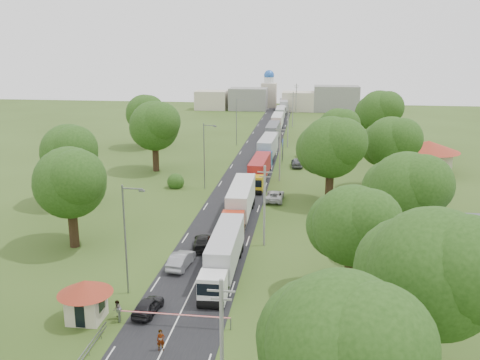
% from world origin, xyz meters
% --- Properties ---
extents(ground, '(260.00, 260.00, 0.00)m').
position_xyz_m(ground, '(0.00, 0.00, 0.00)').
color(ground, '#314818').
rests_on(ground, ground).
extents(road, '(8.00, 200.00, 0.04)m').
position_xyz_m(road, '(0.00, 20.00, 0.00)').
color(road, black).
rests_on(road, ground).
extents(boom_barrier, '(9.22, 0.35, 1.18)m').
position_xyz_m(boom_barrier, '(-1.36, -25.00, 0.89)').
color(boom_barrier, slate).
rests_on(boom_barrier, ground).
extents(guard_booth, '(4.40, 4.40, 3.45)m').
position_xyz_m(guard_booth, '(-7.20, -25.00, 2.16)').
color(guard_booth, beige).
rests_on(guard_booth, ground).
extents(info_sign, '(0.12, 3.10, 4.10)m').
position_xyz_m(info_sign, '(5.20, 35.00, 3.00)').
color(info_sign, slate).
rests_on(info_sign, ground).
extents(pole_0, '(1.60, 0.24, 9.00)m').
position_xyz_m(pole_0, '(5.50, -35.00, 4.68)').
color(pole_0, gray).
rests_on(pole_0, ground).
extents(pole_1, '(1.60, 0.24, 9.00)m').
position_xyz_m(pole_1, '(5.50, -7.00, 4.68)').
color(pole_1, gray).
rests_on(pole_1, ground).
extents(pole_2, '(1.60, 0.24, 9.00)m').
position_xyz_m(pole_2, '(5.50, 21.00, 4.68)').
color(pole_2, gray).
rests_on(pole_2, ground).
extents(pole_3, '(1.60, 0.24, 9.00)m').
position_xyz_m(pole_3, '(5.50, 49.00, 4.68)').
color(pole_3, gray).
rests_on(pole_3, ground).
extents(pole_4, '(1.60, 0.24, 9.00)m').
position_xyz_m(pole_4, '(5.50, 77.00, 4.68)').
color(pole_4, gray).
rests_on(pole_4, ground).
extents(pole_5, '(1.60, 0.24, 9.00)m').
position_xyz_m(pole_5, '(5.50, 105.00, 4.68)').
color(pole_5, gray).
rests_on(pole_5, ground).
extents(lamp_0, '(2.03, 0.22, 10.00)m').
position_xyz_m(lamp_0, '(-5.35, -20.00, 5.55)').
color(lamp_0, slate).
rests_on(lamp_0, ground).
extents(lamp_1, '(2.03, 0.22, 10.00)m').
position_xyz_m(lamp_1, '(-5.35, 15.00, 5.55)').
color(lamp_1, slate).
rests_on(lamp_1, ground).
extents(lamp_2, '(2.03, 0.22, 10.00)m').
position_xyz_m(lamp_2, '(-5.35, 50.00, 5.55)').
color(lamp_2, slate).
rests_on(lamp_2, ground).
extents(tree_0, '(8.80, 8.80, 11.07)m').
position_xyz_m(tree_0, '(11.99, -37.84, 7.22)').
color(tree_0, '#382616').
rests_on(tree_0, ground).
extents(tree_1, '(9.60, 9.60, 12.05)m').
position_xyz_m(tree_1, '(17.99, -29.83, 7.85)').
color(tree_1, '#382616').
rests_on(tree_1, ground).
extents(tree_2, '(8.00, 8.00, 10.10)m').
position_xyz_m(tree_2, '(13.99, -17.86, 6.60)').
color(tree_2, '#382616').
rests_on(tree_2, ground).
extents(tree_3, '(8.80, 8.80, 11.07)m').
position_xyz_m(tree_3, '(19.99, -7.84, 7.22)').
color(tree_3, '#382616').
rests_on(tree_3, ground).
extents(tree_4, '(9.60, 9.60, 12.05)m').
position_xyz_m(tree_4, '(12.99, 10.17, 7.85)').
color(tree_4, '#382616').
rests_on(tree_4, ground).
extents(tree_5, '(8.80, 8.80, 11.07)m').
position_xyz_m(tree_5, '(21.99, 18.16, 7.22)').
color(tree_5, '#382616').
rests_on(tree_5, ground).
extents(tree_6, '(8.00, 8.00, 10.10)m').
position_xyz_m(tree_6, '(14.99, 35.14, 6.60)').
color(tree_6, '#382616').
rests_on(tree_6, ground).
extents(tree_7, '(9.60, 9.60, 12.05)m').
position_xyz_m(tree_7, '(23.99, 50.17, 7.85)').
color(tree_7, '#382616').
rests_on(tree_7, ground).
extents(tree_10, '(8.80, 8.80, 11.07)m').
position_xyz_m(tree_10, '(-15.01, -9.84, 7.22)').
color(tree_10, '#382616').
rests_on(tree_10, ground).
extents(tree_11, '(8.80, 8.80, 11.07)m').
position_xyz_m(tree_11, '(-22.01, 5.16, 7.22)').
color(tree_11, '#382616').
rests_on(tree_11, ground).
extents(tree_12, '(9.60, 9.60, 12.05)m').
position_xyz_m(tree_12, '(-16.01, 25.17, 7.85)').
color(tree_12, '#382616').
rests_on(tree_12, ground).
extents(tree_13, '(8.80, 8.80, 11.07)m').
position_xyz_m(tree_13, '(-24.01, 45.16, 7.22)').
color(tree_13, '#382616').
rests_on(tree_13, ground).
extents(house_brick, '(8.60, 6.60, 5.20)m').
position_xyz_m(house_brick, '(26.00, -12.00, 2.65)').
color(house_brick, maroon).
rests_on(house_brick, ground).
extents(house_cream, '(10.08, 10.08, 5.80)m').
position_xyz_m(house_cream, '(30.00, 30.00, 3.64)').
color(house_cream, beige).
rests_on(house_cream, ground).
extents(distant_town, '(52.00, 8.00, 8.00)m').
position_xyz_m(distant_town, '(0.68, 110.00, 3.49)').
color(distant_town, gray).
rests_on(distant_town, ground).
extents(church, '(5.00, 5.00, 12.30)m').
position_xyz_m(church, '(-4.00, 118.00, 5.39)').
color(church, beige).
rests_on(church, ground).
extents(truck_0, '(2.66, 14.22, 3.94)m').
position_xyz_m(truck_0, '(2.34, -14.89, 2.09)').
color(truck_0, white).
rests_on(truck_0, ground).
extents(truck_1, '(2.89, 15.12, 4.18)m').
position_xyz_m(truck_1, '(1.72, 1.53, 2.22)').
color(truck_1, '#BA2F15').
rests_on(truck_1, ground).
extents(truck_2, '(2.69, 13.82, 3.82)m').
position_xyz_m(truck_2, '(2.37, 19.27, 2.03)').
color(truck_2, gold).
rests_on(truck_2, ground).
extents(truck_3, '(3.10, 15.38, 4.25)m').
position_xyz_m(truck_3, '(2.35, 35.80, 2.26)').
color(truck_3, '#184993').
rests_on(truck_3, ground).
extents(truck_4, '(2.63, 14.41, 3.99)m').
position_xyz_m(truck_4, '(1.95, 53.97, 2.12)').
color(truck_4, silver).
rests_on(truck_4, ground).
extents(truck_5, '(2.46, 14.24, 3.95)m').
position_xyz_m(truck_5, '(1.93, 69.83, 2.09)').
color(truck_5, maroon).
rests_on(truck_5, ground).
extents(truck_6, '(2.56, 13.58, 3.76)m').
position_xyz_m(truck_6, '(1.75, 86.11, 1.99)').
color(truck_6, '#286C41').
rests_on(truck_6, ground).
extents(truck_7, '(3.14, 13.94, 3.85)m').
position_xyz_m(truck_7, '(1.66, 104.77, 2.04)').
color(truck_7, silver).
rests_on(truck_7, ground).
extents(truck_8, '(2.37, 13.51, 3.74)m').
position_xyz_m(truck_8, '(1.61, 119.99, 1.99)').
color(truck_8, brown).
rests_on(truck_8, ground).
extents(car_lane_front, '(2.01, 4.07, 1.33)m').
position_xyz_m(car_lane_front, '(-2.62, -23.37, 0.67)').
color(car_lane_front, black).
rests_on(car_lane_front, ground).
extents(car_lane_mid, '(2.08, 4.82, 1.54)m').
position_xyz_m(car_lane_mid, '(-2.14, -13.92, 0.77)').
color(car_lane_mid, gray).
rests_on(car_lane_mid, ground).
extents(car_lane_rear, '(2.61, 5.10, 1.41)m').
position_xyz_m(car_lane_rear, '(-1.00, -8.66, 0.71)').
color(car_lane_rear, black).
rests_on(car_lane_rear, ground).
extents(car_verge_near, '(2.56, 5.27, 1.44)m').
position_xyz_m(car_verge_near, '(5.50, 10.00, 0.72)').
color(car_verge_near, silver).
rests_on(car_verge_near, ground).
extents(car_verge_far, '(2.31, 4.95, 1.64)m').
position_xyz_m(car_verge_far, '(8.00, 31.19, 0.82)').
color(car_verge_far, '#5B5E62').
rests_on(car_verge_far, ground).
extents(pedestrian_near, '(0.67, 0.53, 1.62)m').
position_xyz_m(pedestrian_near, '(-0.09, -28.50, 0.81)').
color(pedestrian_near, gray).
rests_on(pedestrian_near, ground).
extents(pedestrian_booth, '(0.88, 0.96, 1.59)m').
position_xyz_m(pedestrian_booth, '(-4.80, -24.58, 0.80)').
color(pedestrian_booth, gray).
rests_on(pedestrian_booth, ground).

